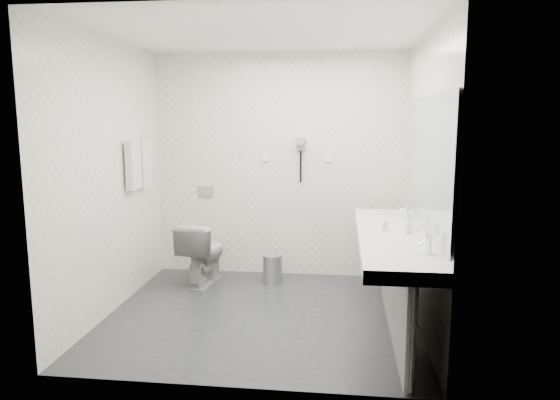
# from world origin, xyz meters

# --- Properties ---
(floor) EXTENTS (2.80, 2.80, 0.00)m
(floor) POSITION_xyz_m (0.00, 0.00, 0.00)
(floor) COLOR #2C2D31
(floor) RESTS_ON ground
(ceiling) EXTENTS (2.80, 2.80, 0.00)m
(ceiling) POSITION_xyz_m (0.00, 0.00, 2.50)
(ceiling) COLOR white
(ceiling) RESTS_ON wall_back
(wall_back) EXTENTS (2.80, 0.00, 2.80)m
(wall_back) POSITION_xyz_m (0.00, 1.30, 1.25)
(wall_back) COLOR white
(wall_back) RESTS_ON floor
(wall_front) EXTENTS (2.80, 0.00, 2.80)m
(wall_front) POSITION_xyz_m (0.00, -1.30, 1.25)
(wall_front) COLOR white
(wall_front) RESTS_ON floor
(wall_left) EXTENTS (0.00, 2.60, 2.60)m
(wall_left) POSITION_xyz_m (-1.40, 0.00, 1.25)
(wall_left) COLOR white
(wall_left) RESTS_ON floor
(wall_right) EXTENTS (0.00, 2.60, 2.60)m
(wall_right) POSITION_xyz_m (1.40, 0.00, 1.25)
(wall_right) COLOR white
(wall_right) RESTS_ON floor
(vanity_counter) EXTENTS (0.55, 2.20, 0.10)m
(vanity_counter) POSITION_xyz_m (1.12, -0.20, 0.80)
(vanity_counter) COLOR white
(vanity_counter) RESTS_ON floor
(vanity_panel) EXTENTS (0.03, 2.15, 0.75)m
(vanity_panel) POSITION_xyz_m (1.15, -0.20, 0.38)
(vanity_panel) COLOR gray
(vanity_panel) RESTS_ON floor
(vanity_post_near) EXTENTS (0.06, 0.06, 0.75)m
(vanity_post_near) POSITION_xyz_m (1.18, -1.24, 0.38)
(vanity_post_near) COLOR silver
(vanity_post_near) RESTS_ON floor
(vanity_post_far) EXTENTS (0.06, 0.06, 0.75)m
(vanity_post_far) POSITION_xyz_m (1.18, 0.84, 0.38)
(vanity_post_far) COLOR silver
(vanity_post_far) RESTS_ON floor
(mirror) EXTENTS (0.02, 2.20, 1.05)m
(mirror) POSITION_xyz_m (1.39, -0.20, 1.45)
(mirror) COLOR #B2BCC6
(mirror) RESTS_ON wall_right
(basin_near) EXTENTS (0.40, 0.31, 0.05)m
(basin_near) POSITION_xyz_m (1.12, -0.85, 0.83)
(basin_near) COLOR white
(basin_near) RESTS_ON vanity_counter
(basin_far) EXTENTS (0.40, 0.31, 0.05)m
(basin_far) POSITION_xyz_m (1.12, 0.45, 0.83)
(basin_far) COLOR white
(basin_far) RESTS_ON vanity_counter
(faucet_near) EXTENTS (0.04, 0.04, 0.15)m
(faucet_near) POSITION_xyz_m (1.32, -0.85, 0.92)
(faucet_near) COLOR silver
(faucet_near) RESTS_ON vanity_counter
(faucet_far) EXTENTS (0.04, 0.04, 0.15)m
(faucet_far) POSITION_xyz_m (1.32, 0.45, 0.92)
(faucet_far) COLOR silver
(faucet_far) RESTS_ON vanity_counter
(soap_bottle_a) EXTENTS (0.05, 0.05, 0.10)m
(soap_bottle_a) POSITION_xyz_m (1.08, -0.10, 0.90)
(soap_bottle_a) COLOR silver
(soap_bottle_a) RESTS_ON vanity_counter
(soap_bottle_c) EXTENTS (0.05, 0.05, 0.12)m
(soap_bottle_c) POSITION_xyz_m (1.26, -0.22, 0.91)
(soap_bottle_c) COLOR silver
(soap_bottle_c) RESTS_ON vanity_counter
(glass_left) EXTENTS (0.06, 0.06, 0.11)m
(glass_left) POSITION_xyz_m (1.32, -0.03, 0.91)
(glass_left) COLOR silver
(glass_left) RESTS_ON vanity_counter
(toilet) EXTENTS (0.48, 0.73, 0.69)m
(toilet) POSITION_xyz_m (-0.78, 0.84, 0.34)
(toilet) COLOR white
(toilet) RESTS_ON floor
(flush_plate) EXTENTS (0.18, 0.02, 0.12)m
(flush_plate) POSITION_xyz_m (-0.85, 1.29, 0.95)
(flush_plate) COLOR #B2B5BA
(flush_plate) RESTS_ON wall_back
(pedal_bin) EXTENTS (0.28, 0.28, 0.30)m
(pedal_bin) POSITION_xyz_m (-0.02, 0.93, 0.15)
(pedal_bin) COLOR #B2B5BA
(pedal_bin) RESTS_ON floor
(bin_lid) EXTENTS (0.21, 0.21, 0.02)m
(bin_lid) POSITION_xyz_m (-0.02, 0.93, 0.31)
(bin_lid) COLOR #B2B5BA
(bin_lid) RESTS_ON pedal_bin
(towel_rail) EXTENTS (0.02, 0.62, 0.02)m
(towel_rail) POSITION_xyz_m (-1.35, 0.55, 1.55)
(towel_rail) COLOR silver
(towel_rail) RESTS_ON wall_left
(towel_near) EXTENTS (0.07, 0.24, 0.48)m
(towel_near) POSITION_xyz_m (-1.34, 0.41, 1.33)
(towel_near) COLOR silver
(towel_near) RESTS_ON towel_rail
(towel_far) EXTENTS (0.07, 0.24, 0.48)m
(towel_far) POSITION_xyz_m (-1.34, 0.69, 1.33)
(towel_far) COLOR silver
(towel_far) RESTS_ON towel_rail
(dryer_cradle) EXTENTS (0.10, 0.04, 0.14)m
(dryer_cradle) POSITION_xyz_m (0.25, 1.27, 1.50)
(dryer_cradle) COLOR gray
(dryer_cradle) RESTS_ON wall_back
(dryer_barrel) EXTENTS (0.08, 0.14, 0.08)m
(dryer_barrel) POSITION_xyz_m (0.25, 1.20, 1.53)
(dryer_barrel) COLOR gray
(dryer_barrel) RESTS_ON dryer_cradle
(dryer_cord) EXTENTS (0.02, 0.02, 0.35)m
(dryer_cord) POSITION_xyz_m (0.25, 1.26, 1.25)
(dryer_cord) COLOR black
(dryer_cord) RESTS_ON dryer_cradle
(switch_plate_a) EXTENTS (0.09, 0.02, 0.09)m
(switch_plate_a) POSITION_xyz_m (-0.15, 1.29, 1.35)
(switch_plate_a) COLOR white
(switch_plate_a) RESTS_ON wall_back
(switch_plate_b) EXTENTS (0.09, 0.02, 0.09)m
(switch_plate_b) POSITION_xyz_m (0.55, 1.29, 1.35)
(switch_plate_b) COLOR white
(switch_plate_b) RESTS_ON wall_back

